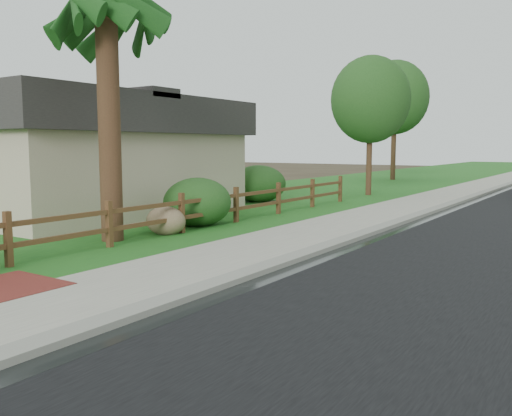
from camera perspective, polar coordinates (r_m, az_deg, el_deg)
The scene contains 12 objects.
ground at distance 8.08m, azimuth -13.18°, elevation -10.11°, with size 120.00×120.00×0.00m, color #372C1E.
sidewalk at distance 40.86m, azimuth 24.43°, elevation 2.78°, with size 2.20×90.00×0.10m, color gray.
grass_strip at distance 41.21m, azimuth 21.82°, elevation 2.90°, with size 1.60×90.00×0.06m, color #18541B.
lawn_near at distance 42.58m, azimuth 14.96°, elevation 3.23°, with size 9.00×90.00×0.04m, color #18541B.
ranch_fence at distance 15.00m, azimuth -4.79°, elevation 0.09°, with size 0.12×16.92×1.10m.
palm_tree at distance 13.68m, azimuth -15.55°, elevation 19.96°, with size 3.60×3.60×6.60m.
house at distance 20.71m, azimuth -20.07°, elevation 5.54°, with size 10.60×9.60×4.05m.
boulder at distance 14.12m, azimuth -9.48°, elevation -1.36°, with size 1.13×0.85×0.76m, color brown.
shrub_c at distance 15.55m, azimuth -6.19°, elevation 0.62°, with size 1.94×1.94×1.40m, color #1A4117.
shrub_d at distance 22.15m, azimuth 0.26°, elevation 2.56°, with size 2.24×2.24×1.53m, color #1A4117.
tree_near_left at distance 25.73m, azimuth 11.96°, elevation 11.08°, with size 3.61×3.61×6.40m.
tree_mid_left at distance 38.06m, azimuth 14.41°, elevation 11.18°, with size 4.48×4.48×8.00m.
Camera 1 is at (5.69, -5.26, 2.29)m, focal length 38.00 mm.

